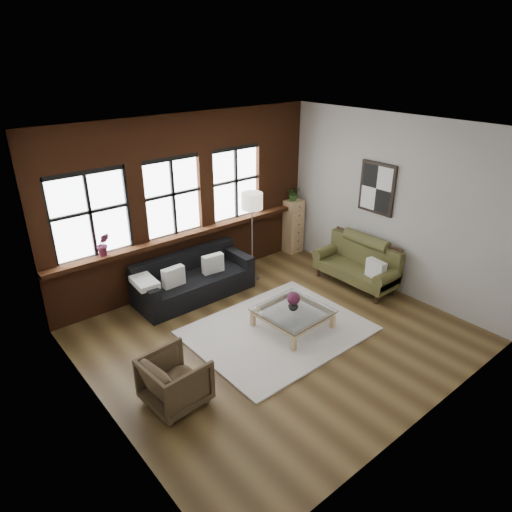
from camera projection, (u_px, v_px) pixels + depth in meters
floor at (275, 335)px, 7.29m from camera, size 5.50×5.50×0.00m
ceiling at (279, 131)px, 5.96m from camera, size 5.50×5.50×0.00m
wall_back at (186, 202)px, 8.38m from camera, size 5.50×0.00×5.50m
wall_front at (433, 313)px, 4.88m from camera, size 5.50×0.00×5.50m
wall_left at (92, 305)px, 5.03m from camera, size 0.00×5.00×5.00m
wall_right at (390, 205)px, 8.22m from camera, size 0.00×5.00×5.00m
brick_backwall at (188, 203)px, 8.34m from camera, size 5.50×0.12×3.20m
sill_ledge at (192, 233)px, 8.51m from camera, size 5.50×0.30×0.08m
window_left at (90, 216)px, 7.24m from camera, size 1.38×0.10×1.50m
window_mid at (173, 198)px, 8.11m from camera, size 1.38×0.10×1.50m
window_right at (235, 184)px, 8.92m from camera, size 1.38×0.10×1.50m
wall_poster at (377, 188)px, 8.31m from camera, size 0.05×0.74×0.94m
shag_rug at (278, 330)px, 7.39m from camera, size 2.72×2.15×0.03m
dark_sofa at (194, 277)px, 8.29m from camera, size 2.17×0.88×0.78m
pillow_a at (173, 277)px, 7.87m from camera, size 0.40×0.15×0.34m
pillow_b at (213, 264)px, 8.35m from camera, size 0.41×0.18×0.34m
vintage_settee at (356, 264)px, 8.64m from camera, size 0.74×1.66×0.88m
pillow_settee at (376, 269)px, 8.19m from camera, size 0.18×0.39×0.34m
armchair at (175, 380)px, 5.79m from camera, size 0.80×0.78×0.68m
coffee_table at (293, 319)px, 7.42m from camera, size 1.08×1.08×0.35m
vase at (293, 305)px, 7.31m from camera, size 0.18×0.18×0.17m
flowers at (294, 299)px, 7.26m from camera, size 0.21×0.21×0.21m
drawer_chest at (292, 226)px, 10.07m from camera, size 0.36×0.36×1.19m
potted_plant_top at (294, 193)px, 9.76m from camera, size 0.34×0.31×0.32m
floor_lamp at (252, 234)px, 8.69m from camera, size 0.40×0.40×1.91m
sill_plant at (103, 244)px, 7.40m from camera, size 0.26×0.23×0.40m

